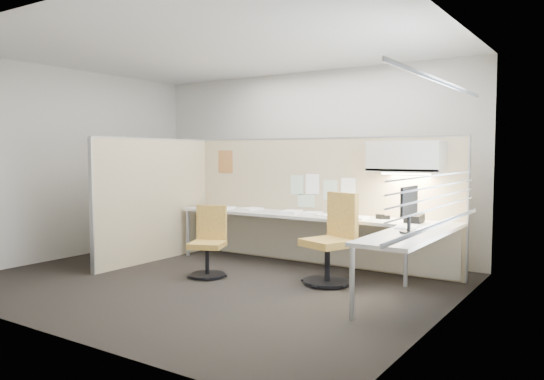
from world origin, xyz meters
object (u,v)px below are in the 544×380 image
Objects in this scene: desk at (325,227)px; chair_right at (332,242)px; monitor at (409,206)px; chair_left at (209,244)px; phone at (414,218)px.

chair_right is (0.34, -0.45, -0.10)m from desk.
chair_right is at bearing 73.85° from monitor.
chair_right is at bearing -3.83° from chair_left.
desk is at bearing -171.67° from phone.
monitor is at bearing 3.86° from chair_right.
chair_right is (1.48, 0.51, 0.09)m from chair_left.
chair_left is 2.54m from phone.
chair_right is 1.19m from monitor.
chair_right is at bearing -142.05° from phone.
chair_left is 1.82× the size of monitor.
desk is 8.33× the size of monitor.
monitor is at bearing -18.03° from chair_left.
desk is 1.15m from phone.
phone is (-0.23, 0.85, -0.23)m from monitor.
phone is (1.14, 0.10, 0.18)m from desk.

